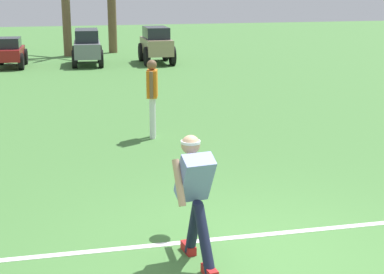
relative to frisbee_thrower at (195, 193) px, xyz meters
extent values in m
plane|color=#467C3A|center=(0.67, -0.04, -0.79)|extent=(80.00, 80.00, 0.00)
cube|color=white|center=(0.67, 0.44, -0.79)|extent=(19.14, 0.67, 0.01)
cylinder|color=#191E38|center=(-0.01, 0.04, -0.43)|extent=(0.16, 0.37, 0.72)
cube|color=red|center=(-0.02, 0.20, -0.74)|extent=(0.13, 0.27, 0.10)
cylinder|color=#191E38|center=(0.03, -0.26, -0.43)|extent=(0.17, 0.45, 0.69)
cube|color=red|center=(0.05, -0.41, -0.74)|extent=(0.13, 0.27, 0.10)
cube|color=#7A84C6|center=(0.00, 0.01, 0.17)|extent=(0.39, 0.46, 0.57)
sphere|color=tan|center=(-0.02, 0.13, 0.50)|extent=(0.23, 0.23, 0.21)
cylinder|color=white|center=(-0.02, 0.13, 0.53)|extent=(0.24, 0.24, 0.03)
cylinder|color=tan|center=(0.15, 0.31, 0.03)|extent=(0.15, 0.58, 0.27)
cylinder|color=tan|center=(-0.19, -0.06, 0.15)|extent=(0.11, 0.29, 0.49)
cylinder|color=white|center=(0.10, 0.84, 0.01)|extent=(0.35, 0.35, 0.09)
cylinder|color=silver|center=(0.57, 5.37, -0.38)|extent=(0.13, 0.13, 0.82)
cylinder|color=silver|center=(0.61, 5.54, -0.38)|extent=(0.13, 0.13, 0.82)
cube|color=orange|center=(0.59, 5.45, 0.30)|extent=(0.28, 0.38, 0.54)
cylinder|color=brown|center=(0.53, 5.25, 0.31)|extent=(0.09, 0.09, 0.52)
cylinder|color=brown|center=(0.64, 5.66, 0.31)|extent=(0.09, 0.09, 0.52)
sphere|color=brown|center=(0.59, 5.45, 0.67)|extent=(0.25, 0.25, 0.20)
cube|color=maroon|center=(-2.53, 17.09, -0.28)|extent=(1.06, 2.26, 0.42)
cube|color=#1E232B|center=(-2.54, 16.99, 0.12)|extent=(0.87, 1.16, 0.38)
cylinder|color=black|center=(-2.92, 17.90, -0.49)|extent=(0.22, 0.61, 0.60)
cylinder|color=black|center=(-2.02, 17.83, -0.49)|extent=(0.22, 0.61, 0.60)
cylinder|color=black|center=(-2.14, 16.29, -0.49)|extent=(0.22, 0.61, 0.60)
cube|color=slate|center=(0.30, 17.00, -0.19)|extent=(1.15, 2.47, 0.55)
cube|color=#1E232B|center=(0.31, 17.15, 0.32)|extent=(0.99, 1.86, 0.46)
cylinder|color=black|center=(-0.11, 17.87, -0.46)|extent=(0.23, 0.67, 0.66)
cylinder|color=black|center=(0.85, 17.79, -0.46)|extent=(0.23, 0.67, 0.66)
cylinder|color=black|center=(-0.24, 16.20, -0.46)|extent=(0.23, 0.67, 0.66)
cylinder|color=black|center=(0.71, 16.12, -0.46)|extent=(0.23, 0.67, 0.66)
cube|color=#998466|center=(2.97, 16.88, -0.13)|extent=(1.07, 2.39, 0.60)
cube|color=#1E232B|center=(2.97, 16.93, 0.39)|extent=(0.92, 1.58, 0.44)
cylinder|color=black|center=(2.51, 17.68, -0.43)|extent=(0.21, 0.73, 0.72)
cylinder|color=black|center=(3.49, 17.64, -0.43)|extent=(0.21, 0.73, 0.72)
cylinder|color=black|center=(2.45, 16.12, -0.43)|extent=(0.21, 0.73, 0.72)
cylinder|color=black|center=(3.43, 16.09, -0.43)|extent=(0.21, 0.73, 0.72)
camera|label=1|loc=(-1.56, -5.80, 2.17)|focal=55.00mm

